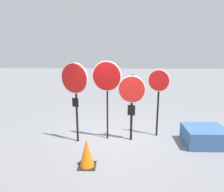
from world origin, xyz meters
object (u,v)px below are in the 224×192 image
at_px(stop_sign_0, 75,85).
at_px(stop_sign_3, 158,87).
at_px(stop_sign_1, 107,80).
at_px(storage_crate, 204,136).
at_px(stop_sign_2, 132,95).
at_px(traffic_cone_0, 87,153).

xyz_separation_m(stop_sign_0, stop_sign_3, (2.53, 0.50, -0.16)).
xyz_separation_m(stop_sign_1, storage_crate, (2.94, -0.32, -1.63)).
relative_size(stop_sign_0, stop_sign_2, 1.18).
height_order(stop_sign_0, traffic_cone_0, stop_sign_0).
relative_size(stop_sign_0, storage_crate, 2.06).
height_order(stop_sign_1, storage_crate, stop_sign_1).
bearing_deg(traffic_cone_0, stop_sign_2, 52.17).
distance_m(stop_sign_0, traffic_cone_0, 2.05).
distance_m(stop_sign_1, traffic_cone_0, 2.26).
bearing_deg(stop_sign_3, stop_sign_1, -144.84).
relative_size(stop_sign_1, stop_sign_2, 1.19).
xyz_separation_m(stop_sign_2, stop_sign_3, (0.86, 0.36, 0.18)).
bearing_deg(stop_sign_0, storage_crate, 22.40).
height_order(stop_sign_0, stop_sign_1, stop_sign_1).
bearing_deg(stop_sign_3, traffic_cone_0, -111.76).
bearing_deg(stop_sign_2, stop_sign_0, -164.53).
relative_size(stop_sign_2, traffic_cone_0, 2.87).
bearing_deg(traffic_cone_0, stop_sign_3, 42.72).
bearing_deg(traffic_cone_0, stop_sign_1, 75.17).
bearing_deg(storage_crate, stop_sign_2, 173.90).
xyz_separation_m(stop_sign_2, traffic_cone_0, (-1.18, -1.51, -1.10)).
bearing_deg(stop_sign_2, traffic_cone_0, -117.18).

